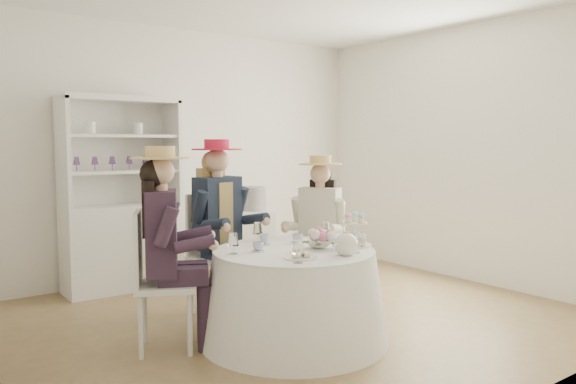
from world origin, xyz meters
TOP-DOWN VIEW (x-y plane):
  - ground at (0.00, 0.00)m, footprint 4.50×4.50m
  - wall_back at (0.00, 2.00)m, footprint 4.50×0.00m
  - wall_front at (0.00, -2.00)m, footprint 4.50×0.00m
  - wall_right at (2.25, 0.00)m, footprint 0.00×4.50m
  - tea_table at (-0.35, -0.45)m, footprint 1.39×1.39m
  - hutch at (-0.83, 1.77)m, footprint 1.17×0.52m
  - side_table at (0.73, 1.75)m, footprint 0.58×0.58m
  - hatbox at (0.73, 1.75)m, footprint 0.33×0.33m
  - guest_left at (-1.18, -0.05)m, footprint 0.61×0.55m
  - guest_mid at (-0.46, 0.47)m, footprint 0.56×0.59m
  - guest_right at (0.36, 0.12)m, footprint 0.58×0.53m
  - spare_chair at (-0.10, 1.26)m, footprint 0.52×0.52m
  - teacup_a at (-0.61, -0.36)m, footprint 0.09×0.09m
  - teacup_b at (-0.41, -0.14)m, footprint 0.10×0.10m
  - teacup_c at (-0.16, -0.24)m, footprint 0.11×0.11m
  - flower_bowl at (-0.16, -0.50)m, footprint 0.20×0.20m
  - flower_arrangement at (-0.17, -0.55)m, footprint 0.19×0.20m
  - table_teapot at (-0.18, -0.83)m, footprint 0.24×0.17m
  - sandwich_plate at (-0.51, -0.72)m, footprint 0.23×0.23m
  - cupcake_stand at (0.11, -0.60)m, footprint 0.27×0.27m
  - stemware_set at (-0.35, -0.45)m, footprint 0.95×0.92m

SIDE VIEW (x-z plane):
  - ground at x=0.00m, z-range 0.00..0.00m
  - tea_table at x=-0.35m, z-range 0.00..0.68m
  - side_table at x=0.73m, z-range 0.00..0.68m
  - spare_chair at x=-0.10m, z-range 0.04..1.02m
  - hutch at x=-0.83m, z-range -0.28..1.64m
  - sandwich_plate at x=-0.51m, z-range 0.67..0.72m
  - flower_bowl at x=-0.16m, z-range 0.68..0.73m
  - teacup_a at x=-0.61m, z-range 0.68..0.74m
  - teacup_c at x=-0.16m, z-range 0.68..0.75m
  - teacup_b at x=-0.41m, z-range 0.68..0.75m
  - stemware_set at x=-0.35m, z-range 0.68..0.83m
  - table_teapot at x=-0.18m, z-range 0.67..0.85m
  - guest_right at x=0.36m, z-range 0.09..1.44m
  - cupcake_stand at x=0.11m, z-range 0.65..0.90m
  - flower_arrangement at x=-0.17m, z-range 0.74..0.81m
  - guest_left at x=-1.18m, z-range 0.09..1.53m
  - hatbox at x=0.73m, z-range 0.68..0.96m
  - guest_mid at x=-0.46m, z-range 0.10..1.59m
  - wall_back at x=0.00m, z-range -0.90..3.60m
  - wall_front at x=0.00m, z-range -0.90..3.60m
  - wall_right at x=2.25m, z-range -0.90..3.60m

